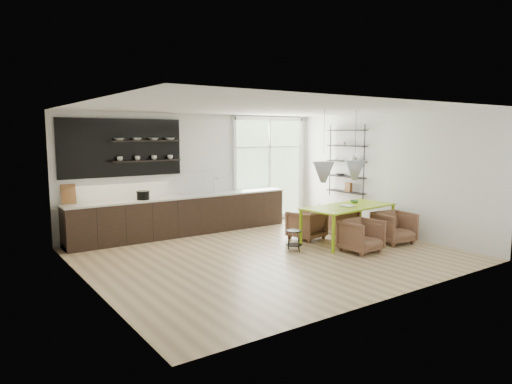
{
  "coord_description": "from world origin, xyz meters",
  "views": [
    {
      "loc": [
        -5.34,
        -7.18,
        2.42
      ],
      "look_at": [
        0.08,
        0.6,
        1.2
      ],
      "focal_mm": 32.0,
      "sensor_mm": 36.0,
      "label": 1
    }
  ],
  "objects_px": {
    "armchair_front_left": "(361,236)",
    "armchair_front_right": "(394,227)",
    "armchair_back_left": "(306,225)",
    "wire_stool": "(294,238)",
    "dining_table": "(349,208)",
    "armchair_back_right": "(338,218)"
  },
  "relations": [
    {
      "from": "armchair_front_left",
      "to": "armchair_front_right",
      "type": "xyz_separation_m",
      "value": [
        1.18,
        0.11,
        0.01
      ]
    },
    {
      "from": "armchair_back_left",
      "to": "wire_stool",
      "type": "relative_size",
      "value": 1.72
    },
    {
      "from": "dining_table",
      "to": "armchair_front_left",
      "type": "bearing_deg",
      "value": -125.83
    },
    {
      "from": "dining_table",
      "to": "armchair_front_right",
      "type": "xyz_separation_m",
      "value": [
        0.73,
        -0.68,
        -0.41
      ]
    },
    {
      "from": "dining_table",
      "to": "armchair_back_right",
      "type": "distance_m",
      "value": 1.09
    },
    {
      "from": "armchair_back_right",
      "to": "armchair_front_left",
      "type": "bearing_deg",
      "value": 65.27
    },
    {
      "from": "armchair_back_left",
      "to": "armchair_back_right",
      "type": "height_order",
      "value": "armchair_back_right"
    },
    {
      "from": "dining_table",
      "to": "armchair_front_left",
      "type": "relative_size",
      "value": 3.15
    },
    {
      "from": "armchair_front_left",
      "to": "armchair_front_right",
      "type": "relative_size",
      "value": 0.96
    },
    {
      "from": "armchair_back_left",
      "to": "armchair_front_left",
      "type": "relative_size",
      "value": 0.99
    },
    {
      "from": "armchair_front_left",
      "to": "armchair_front_right",
      "type": "bearing_deg",
      "value": 2.78
    },
    {
      "from": "armchair_front_left",
      "to": "dining_table",
      "type": "bearing_deg",
      "value": 57.81
    },
    {
      "from": "wire_stool",
      "to": "armchair_front_right",
      "type": "bearing_deg",
      "value": -18.76
    },
    {
      "from": "armchair_back_left",
      "to": "armchair_back_right",
      "type": "distance_m",
      "value": 1.15
    },
    {
      "from": "armchair_back_right",
      "to": "armchair_back_left",
      "type": "bearing_deg",
      "value": 12.5
    },
    {
      "from": "dining_table",
      "to": "armchair_back_left",
      "type": "bearing_deg",
      "value": 122.87
    },
    {
      "from": "dining_table",
      "to": "armchair_back_right",
      "type": "bearing_deg",
      "value": 51.27
    },
    {
      "from": "armchair_back_left",
      "to": "dining_table",
      "type": "bearing_deg",
      "value": 117.69
    },
    {
      "from": "armchair_back_left",
      "to": "wire_stool",
      "type": "height_order",
      "value": "armchair_back_left"
    },
    {
      "from": "dining_table",
      "to": "wire_stool",
      "type": "height_order",
      "value": "dining_table"
    },
    {
      "from": "wire_stool",
      "to": "armchair_back_left",
      "type": "bearing_deg",
      "value": 35.56
    },
    {
      "from": "armchair_back_right",
      "to": "armchair_front_left",
      "type": "xyz_separation_m",
      "value": [
        -1.0,
        -1.64,
        -0.01
      ]
    }
  ]
}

